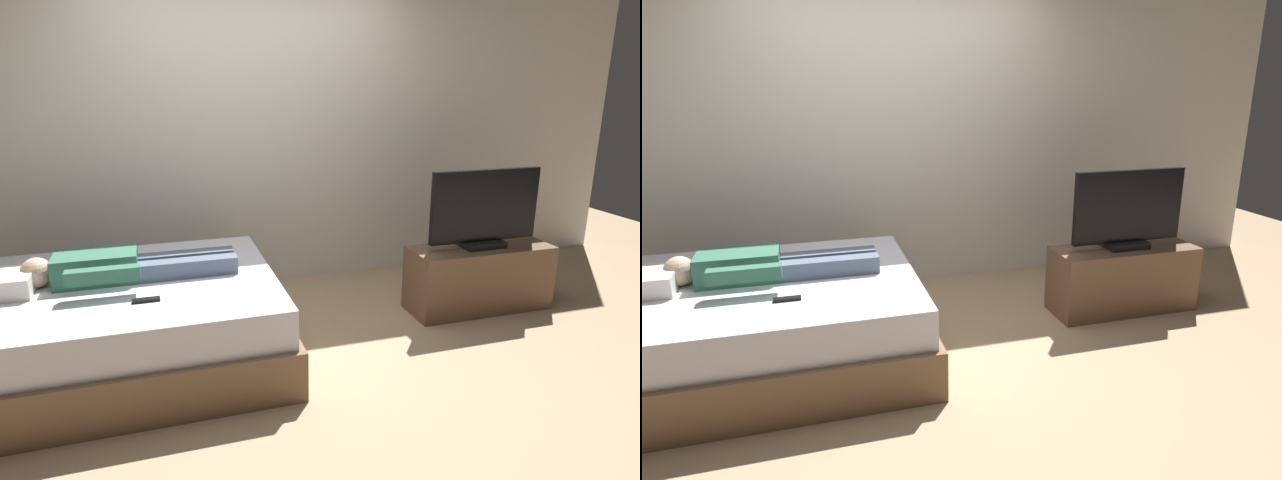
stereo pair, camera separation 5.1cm
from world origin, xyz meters
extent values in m
plane|color=tan|center=(0.00, 0.00, 0.00)|extent=(10.00, 10.00, 0.00)
cube|color=silver|center=(0.40, 1.51, 1.40)|extent=(6.40, 0.10, 2.80)
cube|color=brown|center=(-1.04, 0.31, 0.15)|extent=(1.99, 1.57, 0.30)
cube|color=white|center=(-1.04, 0.31, 0.42)|extent=(1.91, 1.49, 0.24)
cube|color=#387056|center=(-1.14, 0.36, 0.63)|extent=(0.48, 0.28, 0.18)
sphere|color=beige|center=(-1.47, 0.36, 0.63)|extent=(0.18, 0.18, 0.18)
cube|color=slate|center=(-0.60, 0.28, 0.60)|extent=(0.60, 0.11, 0.11)
cube|color=slate|center=(-0.60, 0.44, 0.60)|extent=(0.60, 0.11, 0.11)
cube|color=#387056|center=(-1.08, 0.08, 0.67)|extent=(0.40, 0.08, 0.08)
cube|color=black|center=(-0.86, -0.06, 0.55)|extent=(0.15, 0.04, 0.02)
cube|color=brown|center=(1.57, 0.38, 0.25)|extent=(1.10, 0.40, 0.50)
cube|color=black|center=(1.57, 0.38, 0.53)|extent=(0.32, 0.20, 0.05)
cube|color=black|center=(1.57, 0.38, 0.82)|extent=(0.88, 0.05, 0.54)
camera|label=1|loc=(-0.77, -3.00, 1.73)|focal=30.39mm
camera|label=2|loc=(-0.72, -3.02, 1.73)|focal=30.39mm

